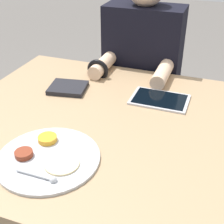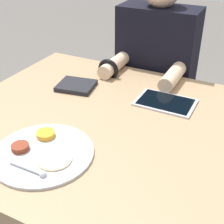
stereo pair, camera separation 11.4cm
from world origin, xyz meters
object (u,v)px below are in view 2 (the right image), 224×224
at_px(tablet_device, 166,102).
at_px(person_diner, 154,89).
at_px(red_notebook, 76,86).
at_px(thali_tray, 43,152).

xyz_separation_m(tablet_device, person_diner, (-0.19, 0.40, -0.16)).
distance_m(red_notebook, person_diner, 0.53).
bearing_deg(tablet_device, person_diner, 114.97).
height_order(thali_tray, red_notebook, thali_tray).
bearing_deg(thali_tray, red_notebook, 109.28).
bearing_deg(tablet_device, red_notebook, -173.92).
distance_m(red_notebook, tablet_device, 0.42).
bearing_deg(thali_tray, person_diner, 85.83).
bearing_deg(person_diner, red_notebook, -117.02).
xyz_separation_m(thali_tray, tablet_device, (0.25, 0.51, -0.00)).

